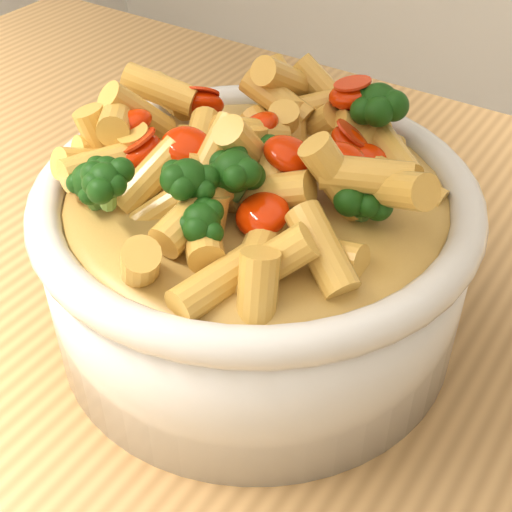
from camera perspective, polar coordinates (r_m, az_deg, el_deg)
The scene contains 3 objects.
table at distance 0.54m, azimuth 1.15°, elevation -15.63°, with size 1.20×0.80×0.90m.
serving_bowl at distance 0.44m, azimuth -0.00°, elevation 0.14°, with size 0.26×0.26×0.11m.
pasta_salad at distance 0.40m, azimuth -0.00°, elevation 7.92°, with size 0.21×0.21×0.05m.
Camera 1 is at (0.16, -0.26, 1.24)m, focal length 50.00 mm.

